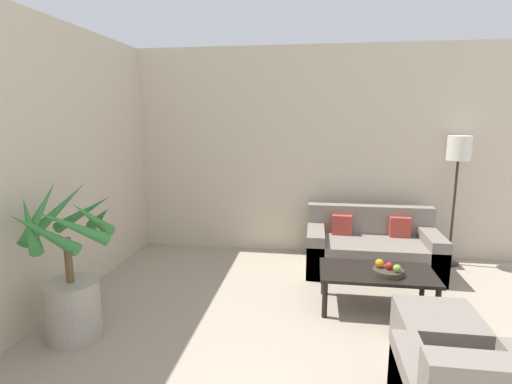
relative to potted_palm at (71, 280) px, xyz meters
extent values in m
cube|color=beige|center=(2.67, 2.48, 0.85)|extent=(7.80, 0.06, 2.70)
cylinder|color=#ADA393|center=(0.00, 0.00, -0.26)|extent=(0.44, 0.44, 0.49)
cylinder|color=brown|center=(0.00, 0.00, 0.17)|extent=(0.06, 0.06, 0.37)
cone|color=#38843D|center=(0.24, 0.00, 0.53)|extent=(0.10, 0.54, 0.42)
cone|color=#38843D|center=(0.18, 0.19, 0.48)|extent=(0.48, 0.48, 0.34)
cone|color=#38843D|center=(0.00, 0.26, 0.50)|extent=(0.56, 0.10, 0.38)
cone|color=#38843D|center=(-0.16, 0.16, 0.55)|extent=(0.43, 0.43, 0.47)
cone|color=#38843D|center=(-0.21, 0.00, 0.56)|extent=(0.10, 0.49, 0.48)
cone|color=#38843D|center=(-0.18, -0.17, 0.52)|extent=(0.46, 0.46, 0.40)
cone|color=#38843D|center=(0.00, -0.26, 0.48)|extent=(0.57, 0.10, 0.34)
cone|color=#38843D|center=(0.17, -0.18, 0.51)|extent=(0.46, 0.46, 0.39)
cube|color=gray|center=(2.64, 1.83, -0.31)|extent=(1.51, 0.81, 0.38)
cube|color=gray|center=(2.64, 2.16, 0.05)|extent=(1.51, 0.16, 0.35)
cube|color=gray|center=(1.98, 1.83, -0.25)|extent=(0.20, 0.81, 0.50)
cube|color=gray|center=(3.29, 1.83, -0.25)|extent=(0.20, 0.81, 0.50)
cube|color=#B23D33|center=(2.30, 2.04, 0.00)|extent=(0.24, 0.12, 0.24)
cube|color=#B23D33|center=(2.98, 2.04, 0.00)|extent=(0.24, 0.12, 0.24)
cylinder|color=#2D2823|center=(3.63, 2.24, -0.49)|extent=(0.24, 0.24, 0.03)
cylinder|color=#2D2823|center=(3.63, 2.24, 0.16)|extent=(0.03, 0.03, 1.27)
cylinder|color=silver|center=(3.63, 2.24, 0.94)|extent=(0.27, 0.27, 0.29)
cylinder|color=black|center=(2.07, 0.64, -0.33)|extent=(0.05, 0.05, 0.35)
cylinder|color=black|center=(3.04, 0.64, -0.33)|extent=(0.05, 0.05, 0.35)
cylinder|color=black|center=(2.07, 1.13, -0.33)|extent=(0.05, 0.05, 0.35)
cylinder|color=black|center=(3.04, 1.13, -0.33)|extent=(0.05, 0.05, 0.35)
cube|color=black|center=(2.56, 0.89, -0.14)|extent=(1.06, 0.59, 0.03)
cylinder|color=#42382D|center=(2.64, 0.82, -0.10)|extent=(0.28, 0.28, 0.05)
sphere|color=red|center=(2.65, 0.82, -0.04)|extent=(0.07, 0.07, 0.07)
sphere|color=olive|center=(2.71, 0.76, -0.04)|extent=(0.07, 0.07, 0.07)
sphere|color=orange|center=(2.57, 0.86, -0.04)|extent=(0.08, 0.08, 0.08)
cube|color=gray|center=(2.87, 0.06, -0.30)|extent=(0.57, 0.56, 0.40)
camera|label=1|loc=(1.94, -2.80, 1.31)|focal=28.00mm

